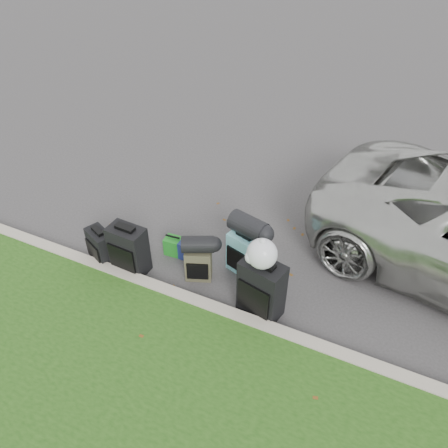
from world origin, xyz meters
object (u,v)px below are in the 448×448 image
at_px(suitcase_olive, 198,264).
at_px(tote_navy, 189,250).
at_px(suitcase_small_black, 101,246).
at_px(suitcase_large_black_left, 129,250).
at_px(suitcase_teal, 244,254).
at_px(tote_green, 174,246).
at_px(suitcase_large_black_right, 262,289).

distance_m(suitcase_olive, tote_navy, 0.46).
height_order(suitcase_small_black, suitcase_olive, suitcase_small_black).
relative_size(suitcase_small_black, suitcase_large_black_left, 0.73).
xyz_separation_m(suitcase_teal, tote_green, (-1.14, -0.11, -0.18)).
height_order(suitcase_large_black_left, tote_navy, suitcase_large_black_left).
distance_m(suitcase_small_black, suitcase_large_black_right, 2.56).
relative_size(suitcase_large_black_right, tote_navy, 2.83).
bearing_deg(suitcase_small_black, tote_green, 57.64).
distance_m(suitcase_small_black, suitcase_large_black_left, 0.52).
bearing_deg(suitcase_small_black, suitcase_teal, 43.13).
xyz_separation_m(suitcase_large_black_left, suitcase_large_black_right, (2.05, 0.06, 0.04)).
height_order(suitcase_teal, tote_green, suitcase_teal).
distance_m(tote_green, tote_navy, 0.27).
xyz_separation_m(suitcase_small_black, suitcase_large_black_right, (2.56, 0.09, 0.15)).
xyz_separation_m(suitcase_large_black_right, tote_green, (-1.66, 0.52, -0.28)).
xyz_separation_m(suitcase_small_black, suitcase_teal, (2.04, 0.72, 0.05)).
bearing_deg(tote_green, suitcase_small_black, -150.54).
distance_m(suitcase_large_black_left, suitcase_large_black_right, 2.05).
bearing_deg(tote_navy, suitcase_small_black, -150.86).
bearing_deg(suitcase_large_black_left, suitcase_olive, 18.33).
xyz_separation_m(suitcase_small_black, tote_green, (0.90, 0.60, -0.13)).
xyz_separation_m(suitcase_large_black_left, tote_green, (0.40, 0.58, -0.24)).
bearing_deg(suitcase_olive, tote_navy, 115.44).
bearing_deg(suitcase_small_black, suitcase_large_black_left, 26.67).
bearing_deg(tote_green, suitcase_olive, -30.76).
xyz_separation_m(suitcase_teal, tote_navy, (-0.87, -0.10, -0.18)).
bearing_deg(suitcase_large_black_left, suitcase_large_black_right, 4.22).
bearing_deg(suitcase_olive, suitcase_teal, 15.71).
bearing_deg(suitcase_large_black_left, tote_navy, 44.04).
relative_size(suitcase_large_black_right, tote_green, 2.93).
distance_m(suitcase_large_black_right, tote_green, 1.76).
relative_size(suitcase_teal, tote_green, 2.26).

